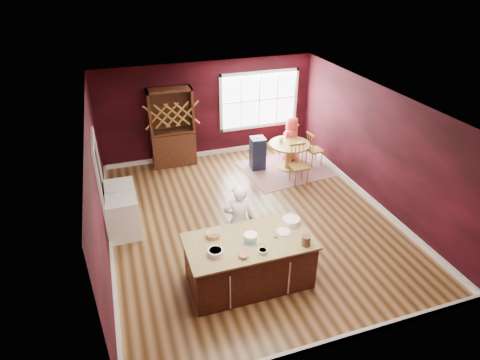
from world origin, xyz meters
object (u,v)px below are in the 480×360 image
object	(u,v)px
chair_north	(288,140)
hutch	(172,128)
kitchen_island	(249,262)
washer	(124,218)
layer_cake	(251,238)
chair_east	(315,148)
dryer	(122,202)
seated_woman	(291,139)
chair_south	(299,165)
high_chair	(258,153)
baker	(239,221)
toddler	(259,140)
dining_table	(289,151)

from	to	relation	value
chair_north	hutch	world-z (taller)	hutch
kitchen_island	washer	xyz separation A→B (m)	(-1.98, 2.09, 0.01)
layer_cake	washer	size ratio (longest dim) A/B	0.36
chair_east	dryer	bearing A→B (deg)	96.85
seated_woman	hutch	xyz separation A→B (m)	(-3.16, 0.80, 0.43)
chair_south	washer	world-z (taller)	chair_south
seated_woman	layer_cake	bearing A→B (deg)	29.73
layer_cake	chair_east	xyz separation A→B (m)	(3.24, 3.79, -0.51)
washer	kitchen_island	bearing A→B (deg)	-46.52
kitchen_island	hutch	bearing A→B (deg)	94.80
layer_cake	high_chair	bearing A→B (deg)	67.69
baker	chair_north	world-z (taller)	baker
high_chair	chair_east	bearing A→B (deg)	-5.21
chair_east	dryer	world-z (taller)	chair_east
high_chair	dryer	size ratio (longest dim) A/B	1.06
high_chair	toddler	distance (m)	0.35
baker	chair_east	distance (m)	4.38
washer	chair_north	bearing A→B (deg)	26.97
baker	hutch	xyz separation A→B (m)	(-0.49, 4.24, 0.29)
layer_cake	kitchen_island	bearing A→B (deg)	152.07
dryer	layer_cake	bearing A→B (deg)	-53.90
chair_south	washer	distance (m)	4.45
baker	toddler	xyz separation A→B (m)	(1.65, 3.32, 0.03)
seated_woman	toddler	distance (m)	1.04
high_chair	chair_north	bearing A→B (deg)	27.16
dining_table	high_chair	distance (m)	0.84
chair_east	hutch	xyz separation A→B (m)	(-3.68, 1.25, 0.60)
chair_north	washer	xyz separation A→B (m)	(-4.77, -2.43, -0.05)
dining_table	washer	xyz separation A→B (m)	(-4.45, -1.67, -0.09)
baker	high_chair	distance (m)	3.65
baker	seated_woman	distance (m)	4.36
baker	washer	distance (m)	2.45
hutch	dryer	world-z (taller)	hutch
chair_south	high_chair	size ratio (longest dim) A/B	1.11
kitchen_island	chair_south	bearing A→B (deg)	51.01
layer_cake	washer	world-z (taller)	layer_cake
toddler	hutch	size ratio (longest dim) A/B	0.12
toddler	dryer	distance (m)	3.96
kitchen_island	washer	world-z (taller)	kitchen_island
kitchen_island	chair_north	xyz separation A→B (m)	(2.79, 4.51, 0.05)
chair_south	dining_table	bearing A→B (deg)	85.69
baker	layer_cake	world-z (taller)	baker
washer	hutch	bearing A→B (deg)	62.10
kitchen_island	dining_table	bearing A→B (deg)	56.68
layer_cake	toddler	world-z (taller)	layer_cake
chair_east	seated_woman	xyz separation A→B (m)	(-0.52, 0.45, 0.16)
dryer	seated_woman	bearing A→B (deg)	17.66
baker	layer_cake	xyz separation A→B (m)	(-0.05, -0.79, 0.20)
washer	toddler	bearing A→B (deg)	28.64
dining_table	layer_cake	bearing A→B (deg)	-123.10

